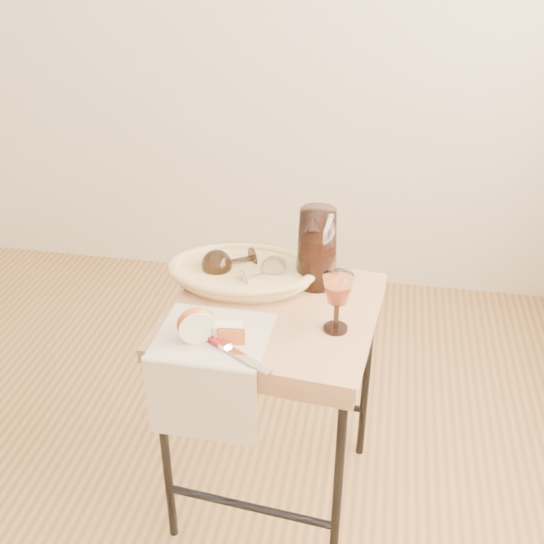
% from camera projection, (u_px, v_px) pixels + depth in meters
% --- Properties ---
extents(side_table, '(0.57, 0.57, 0.66)m').
position_uv_depth(side_table, '(273.00, 407.00, 1.86)').
color(side_table, '#8F5E3E').
rests_on(side_table, floor).
extents(tea_towel, '(0.27, 0.24, 0.01)m').
position_uv_depth(tea_towel, '(213.00, 336.00, 1.58)').
color(tea_towel, beige).
rests_on(tea_towel, side_table).
extents(bread_basket, '(0.38, 0.27, 0.05)m').
position_uv_depth(bread_basket, '(243.00, 274.00, 1.80)').
color(bread_basket, '#AE8840').
rests_on(bread_basket, side_table).
extents(goblet_lying_a, '(0.16, 0.15, 0.08)m').
position_uv_depth(goblet_lying_a, '(232.00, 261.00, 1.80)').
color(goblet_lying_a, black).
rests_on(goblet_lying_a, bread_basket).
extents(goblet_lying_b, '(0.13, 0.13, 0.07)m').
position_uv_depth(goblet_lying_b, '(260.00, 273.00, 1.76)').
color(goblet_lying_b, white).
rests_on(goblet_lying_b, bread_basket).
extents(pitcher, '(0.19, 0.25, 0.26)m').
position_uv_depth(pitcher, '(317.00, 247.00, 1.75)').
color(pitcher, black).
rests_on(pitcher, side_table).
extents(wine_goblet, '(0.10, 0.10, 0.15)m').
position_uv_depth(wine_goblet, '(337.00, 303.00, 1.58)').
color(wine_goblet, white).
rests_on(wine_goblet, side_table).
extents(apple_half, '(0.10, 0.08, 0.08)m').
position_uv_depth(apple_half, '(196.00, 324.00, 1.55)').
color(apple_half, red).
rests_on(apple_half, tea_towel).
extents(apple_wedge, '(0.07, 0.04, 0.04)m').
position_uv_depth(apple_wedge, '(228.00, 332.00, 1.56)').
color(apple_wedge, '#F7EEC3').
rests_on(apple_wedge, tea_towel).
extents(table_knife, '(0.22, 0.15, 0.02)m').
position_uv_depth(table_knife, '(228.00, 347.00, 1.53)').
color(table_knife, silver).
rests_on(table_knife, tea_towel).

